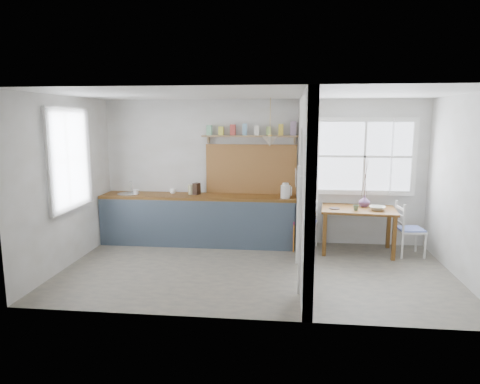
# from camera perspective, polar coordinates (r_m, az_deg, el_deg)

# --- Properties ---
(floor) EXTENTS (5.80, 3.20, 0.01)m
(floor) POSITION_cam_1_polar(r_m,az_deg,el_deg) (6.55, 2.07, -10.41)
(floor) COLOR gray
(floor) RESTS_ON ground
(ceiling) EXTENTS (5.80, 3.20, 0.01)m
(ceiling) POSITION_cam_1_polar(r_m,az_deg,el_deg) (6.16, 2.22, 12.95)
(ceiling) COLOR silver
(ceiling) RESTS_ON walls
(walls) EXTENTS (5.81, 3.21, 2.60)m
(walls) POSITION_cam_1_polar(r_m,az_deg,el_deg) (6.22, 2.14, 0.91)
(walls) COLOR silver
(walls) RESTS_ON floor
(partition) EXTENTS (0.12, 3.20, 2.60)m
(partition) POSITION_cam_1_polar(r_m,az_deg,el_deg) (6.25, 8.61, 2.24)
(partition) COLOR silver
(partition) RESTS_ON floor
(kitchen_window) EXTENTS (0.10, 1.16, 1.50)m
(kitchen_window) POSITION_cam_1_polar(r_m,az_deg,el_deg) (6.99, -22.07, 4.07)
(kitchen_window) COLOR white
(kitchen_window) RESTS_ON walls
(nook_window) EXTENTS (1.76, 0.10, 1.30)m
(nook_window) POSITION_cam_1_polar(r_m,az_deg,el_deg) (7.84, 16.29, 4.56)
(nook_window) COLOR white
(nook_window) RESTS_ON walls
(counter) EXTENTS (3.50, 0.60, 0.90)m
(counter) POSITION_cam_1_polar(r_m,az_deg,el_deg) (7.83, -5.48, -3.59)
(counter) COLOR #5D3C12
(counter) RESTS_ON floor
(sink) EXTENTS (0.40, 0.40, 0.02)m
(sink) POSITION_cam_1_polar(r_m,az_deg,el_deg) (8.08, -14.64, -0.30)
(sink) COLOR silver
(sink) RESTS_ON counter
(backsplash) EXTENTS (1.65, 0.03, 0.90)m
(backsplash) POSITION_cam_1_polar(r_m,az_deg,el_deg) (7.78, 1.47, 3.06)
(backsplash) COLOR olive
(backsplash) RESTS_ON walls
(shelf) EXTENTS (1.75, 0.20, 0.21)m
(shelf) POSITION_cam_1_polar(r_m,az_deg,el_deg) (7.65, 1.44, 7.87)
(shelf) COLOR tan
(shelf) RESTS_ON walls
(pendant_lamp) EXTENTS (0.26, 0.26, 0.16)m
(pendant_lamp) POSITION_cam_1_polar(r_m,az_deg,el_deg) (7.30, 4.01, 6.77)
(pendant_lamp) COLOR beige
(pendant_lamp) RESTS_ON ceiling
(utensil_rail) EXTENTS (0.02, 0.50, 0.02)m
(utensil_rail) POSITION_cam_1_polar(r_m,az_deg,el_deg) (7.08, 7.62, 3.13)
(utensil_rail) COLOR silver
(utensil_rail) RESTS_ON partition
(dining_table) EXTENTS (1.29, 0.93, 0.76)m
(dining_table) POSITION_cam_1_polar(r_m,az_deg,el_deg) (7.58, 15.40, -4.93)
(dining_table) COLOR #5D3C12
(dining_table) RESTS_ON floor
(chair_left) EXTENTS (0.50, 0.50, 0.95)m
(chair_left) POSITION_cam_1_polar(r_m,az_deg,el_deg) (7.56, 8.52, -3.98)
(chair_left) COLOR silver
(chair_left) RESTS_ON floor
(chair_right) EXTENTS (0.45, 0.45, 0.90)m
(chair_right) POSITION_cam_1_polar(r_m,az_deg,el_deg) (7.66, 21.75, -4.60)
(chair_right) COLOR silver
(chair_right) RESTS_ON floor
(kettle) EXTENTS (0.28, 0.25, 0.27)m
(kettle) POSITION_cam_1_polar(r_m,az_deg,el_deg) (7.41, 6.09, 0.20)
(kettle) COLOR white
(kettle) RESTS_ON counter
(mug_a) EXTENTS (0.12, 0.12, 0.09)m
(mug_a) POSITION_cam_1_polar(r_m,az_deg,el_deg) (7.94, -13.71, -0.01)
(mug_a) COLOR white
(mug_a) RESTS_ON counter
(mug_b) EXTENTS (0.15, 0.15, 0.09)m
(mug_b) POSITION_cam_1_polar(r_m,az_deg,el_deg) (7.92, -8.96, 0.10)
(mug_b) COLOR white
(mug_b) RESTS_ON counter
(knife_block) EXTENTS (0.13, 0.16, 0.21)m
(knife_block) POSITION_cam_1_polar(r_m,az_deg,el_deg) (7.78, -5.81, 0.44)
(knife_block) COLOR #342116
(knife_block) RESTS_ON counter
(jar) EXTENTS (0.14, 0.14, 0.17)m
(jar) POSITION_cam_1_polar(r_m,az_deg,el_deg) (7.81, -6.56, 0.33)
(jar) COLOR gray
(jar) RESTS_ON counter
(towel_magenta) EXTENTS (0.02, 0.03, 0.50)m
(towel_magenta) POSITION_cam_1_polar(r_m,az_deg,el_deg) (7.39, 7.16, -5.87)
(towel_magenta) COLOR #AA1F54
(towel_magenta) RESTS_ON counter
(towel_orange) EXTENTS (0.02, 0.03, 0.47)m
(towel_orange) POSITION_cam_1_polar(r_m,az_deg,el_deg) (7.33, 7.17, -6.20)
(towel_orange) COLOR #BE731D
(towel_orange) RESTS_ON counter
(bowl) EXTENTS (0.31, 0.31, 0.06)m
(bowl) POSITION_cam_1_polar(r_m,az_deg,el_deg) (7.45, 17.85, -2.07)
(bowl) COLOR silver
(bowl) RESTS_ON dining_table
(table_cup) EXTENTS (0.11, 0.11, 0.09)m
(table_cup) POSITION_cam_1_polar(r_m,az_deg,el_deg) (7.32, 15.20, -2.04)
(table_cup) COLOR #577252
(table_cup) RESTS_ON dining_table
(plate) EXTENTS (0.23, 0.23, 0.01)m
(plate) POSITION_cam_1_polar(r_m,az_deg,el_deg) (7.37, 12.50, -2.14)
(plate) COLOR #352B2B
(plate) RESTS_ON dining_table
(vase) EXTENTS (0.23, 0.23, 0.20)m
(vase) POSITION_cam_1_polar(r_m,az_deg,el_deg) (7.65, 16.25, -1.17)
(vase) COLOR #65416E
(vase) RESTS_ON dining_table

